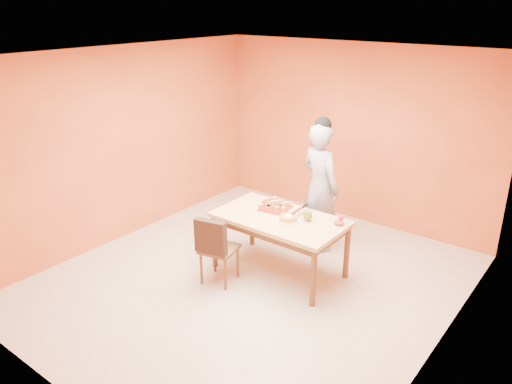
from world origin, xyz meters
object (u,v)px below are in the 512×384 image
Objects in this scene: pastry_platter at (276,208)px; sponge_cake at (288,218)px; red_dinner_plate at (272,203)px; egg_ornament at (308,215)px; checker_tin at (339,223)px; dining_chair at (218,247)px; magenta_glass at (341,219)px; dining_table at (280,224)px; person at (320,187)px.

sponge_cake is (0.33, -0.21, 0.03)m from pastry_platter.
red_dinner_plate is at bearing 138.60° from pastry_platter.
egg_ornament is 0.38m from checker_tin.
dining_chair is at bearing -134.12° from sponge_cake.
magenta_glass reaches higher than sponge_cake.
red_dinner_plate is at bearing 144.88° from sponge_cake.
red_dinner_plate is 1.26× the size of sponge_cake.
checker_tin reaches higher than red_dinner_plate.
red_dinner_plate reaches higher than dining_table.
person is 0.85m from egg_ornament.
dining_table is at bearing 105.82° from person.
dining_chair is (-0.45, -0.64, -0.20)m from dining_table.
dining_chair is 7.93× the size of checker_tin.
red_dinner_plate is 3.09× the size of magenta_glass.
person is at bearing 97.22° from sponge_cake.
pastry_platter is at bearing 90.69° from person.
magenta_glass is at bearing 154.32° from person.
person is 20.01× the size of magenta_glass.
egg_ornament reaches higher than sponge_cake.
egg_ornament reaches higher than magenta_glass.
sponge_cake is at bearing -32.25° from pastry_platter.
person is at bearing 134.81° from checker_tin.
person is 0.77m from pastry_platter.
dining_table is 7.35× the size of sponge_cake.
dining_chair is at bearing -137.03° from egg_ornament.
red_dinner_plate is at bearing 137.64° from dining_table.
red_dinner_plate is (-0.33, 0.30, 0.10)m from dining_table.
sponge_cake is 1.41× the size of egg_ornament.
dining_table is at bearing -43.02° from pastry_platter.
magenta_glass is at bearing 8.61° from pastry_platter.
checker_tin is at bearing 26.97° from sponge_cake.
pastry_platter reaches higher than red_dinner_plate.
pastry_platter is 0.18m from red_dinner_plate.
pastry_platter reaches higher than dining_table.
magenta_glass is (0.34, 0.20, -0.03)m from egg_ornament.
dining_table is 0.29m from pastry_platter.
dining_chair is 2.60× the size of pastry_platter.
dining_chair is at bearing -107.46° from pastry_platter.
dining_table is at bearing -42.36° from red_dinner_plate.
person reaches higher than sponge_cake.
checker_tin is at bearing -3.10° from red_dinner_plate.
dining_table is 4.66× the size of pastry_platter.
egg_ornament reaches higher than pastry_platter.
pastry_platter is 0.87m from magenta_glass.
person is 0.71m from red_dinner_plate.
egg_ornament is (0.33, 0.11, 0.17)m from dining_table.
egg_ornament is (0.31, -0.79, -0.05)m from person.
dining_table is at bearing -154.95° from magenta_glass.
sponge_cake is at bearing 32.91° from dining_chair.
sponge_cake is (0.12, -0.94, -0.09)m from person.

